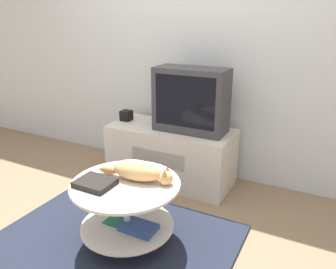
# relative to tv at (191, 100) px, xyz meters

# --- Properties ---
(ground_plane) EXTENTS (12.00, 12.00, 0.00)m
(ground_plane) POSITION_rel_tv_xyz_m (-0.11, -1.04, -0.80)
(ground_plane) COLOR #7F664C
(wall_back) EXTENTS (8.00, 0.05, 2.60)m
(wall_back) POSITION_rel_tv_xyz_m (-0.11, 0.33, 0.50)
(wall_back) COLOR silver
(wall_back) RESTS_ON ground_plane
(rug) EXTENTS (1.60, 1.21, 0.02)m
(rug) POSITION_rel_tv_xyz_m (-0.11, -1.04, -0.79)
(rug) COLOR #1E2333
(rug) RESTS_ON ground_plane
(tv_stand) EXTENTS (1.15, 0.51, 0.52)m
(tv_stand) POSITION_rel_tv_xyz_m (-0.19, -0.01, -0.54)
(tv_stand) COLOR beige
(tv_stand) RESTS_ON ground_plane
(tv) EXTENTS (0.63, 0.28, 0.56)m
(tv) POSITION_rel_tv_xyz_m (0.00, 0.00, 0.00)
(tv) COLOR #333338
(tv) RESTS_ON tv_stand
(speaker) EXTENTS (0.10, 0.10, 0.10)m
(speaker) POSITION_rel_tv_xyz_m (-0.68, 0.00, -0.23)
(speaker) COLOR black
(speaker) RESTS_ON tv_stand
(coffee_table) EXTENTS (0.72, 0.72, 0.44)m
(coffee_table) POSITION_rel_tv_xyz_m (-0.02, -0.99, -0.50)
(coffee_table) COLOR #B2B2B7
(coffee_table) RESTS_ON rug
(dvd_box) EXTENTS (0.23, 0.19, 0.04)m
(dvd_box) POSITION_rel_tv_xyz_m (-0.17, -1.11, -0.32)
(dvd_box) COLOR black
(dvd_box) RESTS_ON coffee_table
(cat) EXTENTS (0.54, 0.20, 0.13)m
(cat) POSITION_rel_tv_xyz_m (0.04, -0.91, -0.28)
(cat) COLOR tan
(cat) RESTS_ON coffee_table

